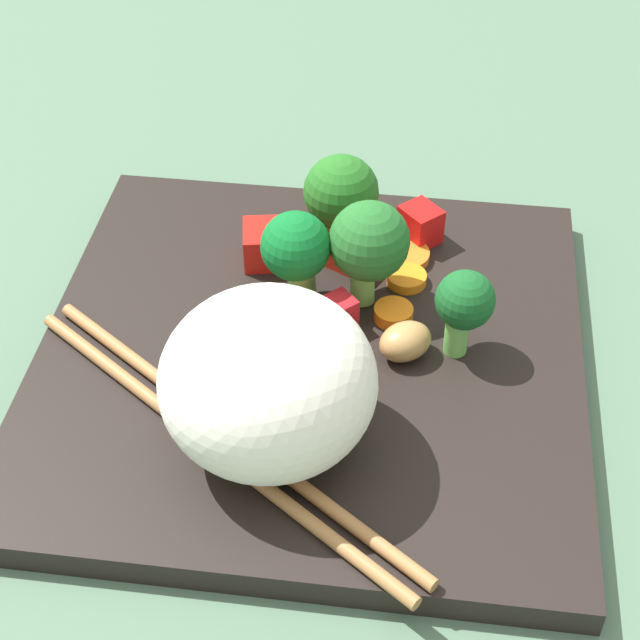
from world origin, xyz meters
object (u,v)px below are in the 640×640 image
at_px(square_plate, 311,358).
at_px(carrot_slice_2, 407,278).
at_px(rice_mound, 268,382).
at_px(broccoli_floret_2, 369,243).
at_px(chopstick_pair, 218,437).

relative_size(square_plate, carrot_slice_2, 12.69).
height_order(rice_mound, broccoli_floret_2, rice_mound).
xyz_separation_m(rice_mound, carrot_slice_2, (0.12, -0.06, -0.04)).
bearing_deg(carrot_slice_2, broccoli_floret_2, 124.64).
height_order(square_plate, chopstick_pair, chopstick_pair).
height_order(carrot_slice_2, chopstick_pair, same).
relative_size(rice_mound, chopstick_pair, 0.47).
height_order(broccoli_floret_2, chopstick_pair, broccoli_floret_2).
bearing_deg(rice_mound, chopstick_pair, 96.61).
xyz_separation_m(rice_mound, broccoli_floret_2, (0.11, -0.04, -0.00)).
xyz_separation_m(square_plate, broccoli_floret_2, (0.04, -0.03, 0.04)).
bearing_deg(carrot_slice_2, chopstick_pair, 146.96).
bearing_deg(broccoli_floret_2, chopstick_pair, 151.30).
distance_m(carrot_slice_2, chopstick_pair, 0.15).
bearing_deg(rice_mound, square_plate, -9.28).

